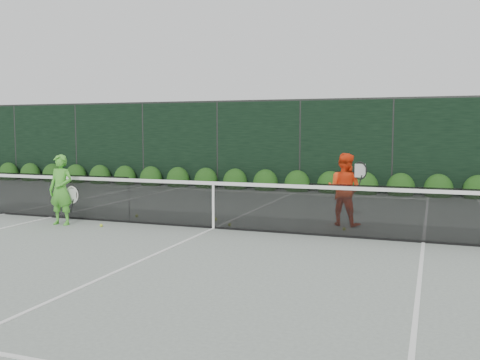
% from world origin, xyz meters
% --- Properties ---
extents(ground, '(80.00, 80.00, 0.00)m').
position_xyz_m(ground, '(0.00, 0.00, 0.00)').
color(ground, gray).
rests_on(ground, ground).
extents(tennis_net, '(12.90, 0.10, 1.07)m').
position_xyz_m(tennis_net, '(-0.02, 0.00, 0.53)').
color(tennis_net, black).
rests_on(tennis_net, ground).
extents(player_woman, '(0.64, 0.38, 1.51)m').
position_xyz_m(player_woman, '(-3.26, -0.69, 0.76)').
color(player_woman, green).
rests_on(player_woman, ground).
extents(player_man, '(0.94, 0.75, 1.55)m').
position_xyz_m(player_man, '(2.47, 1.31, 0.78)').
color(player_man, '#FF4315').
rests_on(player_man, ground).
extents(court_lines, '(11.03, 23.83, 0.01)m').
position_xyz_m(court_lines, '(0.00, 0.00, 0.01)').
color(court_lines, white).
rests_on(court_lines, ground).
extents(windscreen_fence, '(32.00, 21.07, 3.06)m').
position_xyz_m(windscreen_fence, '(0.00, -2.71, 1.51)').
color(windscreen_fence, black).
rests_on(windscreen_fence, ground).
extents(hedge_row, '(31.66, 0.65, 0.94)m').
position_xyz_m(hedge_row, '(-0.00, 7.15, 0.23)').
color(hedge_row, '#18350E').
rests_on(hedge_row, ground).
extents(tennis_balls, '(4.93, 1.62, 0.07)m').
position_xyz_m(tennis_balls, '(-0.42, 0.41, 0.03)').
color(tennis_balls, '#C0D72F').
rests_on(tennis_balls, ground).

